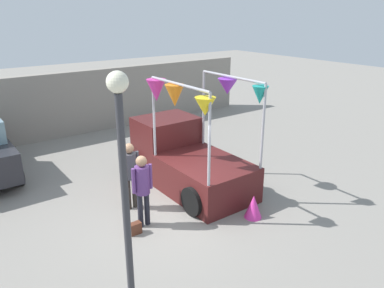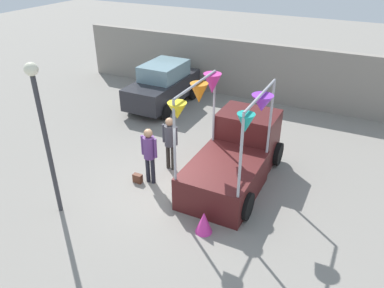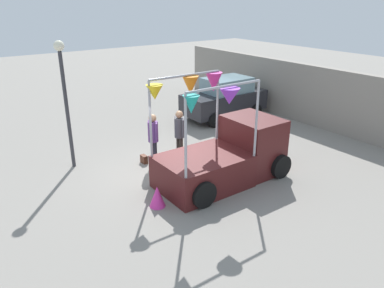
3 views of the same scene
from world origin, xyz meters
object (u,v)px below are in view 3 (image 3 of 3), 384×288
Objects in this scene: person_customer at (153,135)px; vendor_truck at (229,152)px; handbag at (144,159)px; parked_car at (225,98)px; street_lamp at (64,88)px; folded_kite_bundle_magenta at (157,196)px; person_vendor at (179,131)px.

vendor_truck is at bearing 33.23° from person_customer.
person_customer is at bearing 29.74° from handbag.
parked_car is 14.29× the size of handbag.
street_lamp is 6.89× the size of folded_kite_bundle_magenta.
handbag is (-2.53, -1.63, -0.74)m from vendor_truck.
handbag is at bearing -147.23° from vendor_truck.
person_customer is 6.44× the size of handbag.
person_customer is at bearing -100.04° from person_vendor.
parked_car is at bearing 140.78° from vendor_truck.
vendor_truck reaches higher than person_customer.
parked_car reaches higher than person_vendor.
street_lamp is 4.66m from folded_kite_bundle_magenta.
handbag is 3.47m from street_lamp.
street_lamp is (-3.69, -3.68, 1.80)m from vendor_truck.
person_customer reaches higher than person_vendor.
folded_kite_bundle_magenta reaches higher than handbag.
handbag is 2.95m from folded_kite_bundle_magenta.
folded_kite_bundle_magenta is at bearing 13.83° from street_lamp.
handbag is (-0.35, -0.20, -0.96)m from person_customer.
person_vendor is at bearing 65.62° from handbag.
parked_car is 8.47m from folded_kite_bundle_magenta.
parked_car is 2.23× the size of person_vendor.
parked_car is at bearing 116.64° from person_customer.
person_customer is at bearing -63.36° from parked_car.
person_vendor is 3.00× the size of folded_kite_bundle_magenta.
vendor_truck is 2.28× the size of person_vendor.
person_customer reaches higher than handbag.
folded_kite_bundle_magenta is at bearing -85.76° from vendor_truck.
vendor_truck is 6.33m from parked_car.
person_customer is at bearing 151.45° from folded_kite_bundle_magenta.
parked_car is at bearing 112.86° from handbag.
parked_car is 7.98m from street_lamp.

